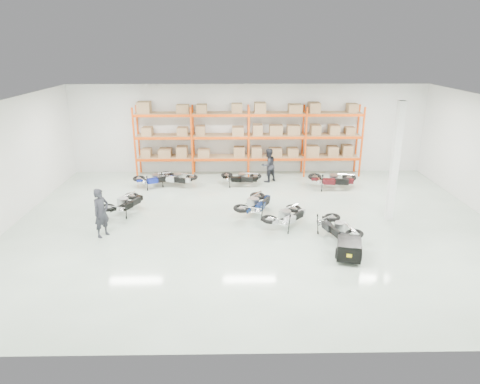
{
  "coord_description": "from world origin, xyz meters",
  "views": [
    {
      "loc": [
        -0.78,
        -14.64,
        6.43
      ],
      "look_at": [
        -0.52,
        0.57,
        1.1
      ],
      "focal_mm": 32.0,
      "sensor_mm": 36.0,
      "label": 1
    }
  ],
  "objects_px": {
    "moto_back_c": "(241,175)",
    "moto_silver_left": "(287,213)",
    "moto_back_a": "(155,176)",
    "person_left": "(101,213)",
    "moto_back_d": "(333,177)",
    "trailer": "(349,249)",
    "moto_back_b": "(176,175)",
    "moto_touring_right": "(337,224)",
    "person_back": "(268,165)",
    "moto_black_far_left": "(124,200)",
    "moto_blue_centre": "(255,200)"
  },
  "relations": [
    {
      "from": "moto_back_c",
      "to": "moto_back_d",
      "type": "bearing_deg",
      "value": -89.24
    },
    {
      "from": "moto_back_d",
      "to": "moto_silver_left",
      "type": "bearing_deg",
      "value": 153.63
    },
    {
      "from": "moto_silver_left",
      "to": "moto_back_a",
      "type": "distance_m",
      "value": 7.35
    },
    {
      "from": "moto_silver_left",
      "to": "moto_back_d",
      "type": "distance_m",
      "value": 5.04
    },
    {
      "from": "moto_black_far_left",
      "to": "person_left",
      "type": "height_order",
      "value": "person_left"
    },
    {
      "from": "moto_silver_left",
      "to": "trailer",
      "type": "xyz_separation_m",
      "value": [
        1.63,
        -2.62,
        -0.16
      ]
    },
    {
      "from": "moto_black_far_left",
      "to": "person_back",
      "type": "relative_size",
      "value": 1.07
    },
    {
      "from": "moto_back_b",
      "to": "moto_back_c",
      "type": "relative_size",
      "value": 1.02
    },
    {
      "from": "trailer",
      "to": "person_back",
      "type": "bearing_deg",
      "value": 116.99
    },
    {
      "from": "moto_black_far_left",
      "to": "trailer",
      "type": "distance_m",
      "value": 8.88
    },
    {
      "from": "moto_back_c",
      "to": "person_left",
      "type": "height_order",
      "value": "person_left"
    },
    {
      "from": "moto_touring_right",
      "to": "moto_back_b",
      "type": "height_order",
      "value": "moto_touring_right"
    },
    {
      "from": "moto_blue_centre",
      "to": "moto_silver_left",
      "type": "bearing_deg",
      "value": 158.2
    },
    {
      "from": "trailer",
      "to": "moto_back_b",
      "type": "xyz_separation_m",
      "value": [
        -6.28,
        7.45,
        0.15
      ]
    },
    {
      "from": "moto_black_far_left",
      "to": "moto_back_b",
      "type": "height_order",
      "value": "moto_black_far_left"
    },
    {
      "from": "moto_back_b",
      "to": "moto_black_far_left",
      "type": "bearing_deg",
      "value": 176.1
    },
    {
      "from": "trailer",
      "to": "moto_back_b",
      "type": "distance_m",
      "value": 9.74
    },
    {
      "from": "moto_back_c",
      "to": "person_left",
      "type": "xyz_separation_m",
      "value": [
        -4.92,
        -5.53,
        0.36
      ]
    },
    {
      "from": "moto_back_c",
      "to": "moto_silver_left",
      "type": "bearing_deg",
      "value": -153.83
    },
    {
      "from": "moto_back_a",
      "to": "person_left",
      "type": "xyz_separation_m",
      "value": [
        -0.89,
        -5.43,
        0.36
      ]
    },
    {
      "from": "moto_black_far_left",
      "to": "moto_back_b",
      "type": "relative_size",
      "value": 1.03
    },
    {
      "from": "moto_blue_centre",
      "to": "trailer",
      "type": "distance_m",
      "value": 4.7
    },
    {
      "from": "moto_touring_right",
      "to": "moto_back_c",
      "type": "height_order",
      "value": "moto_touring_right"
    },
    {
      "from": "person_left",
      "to": "person_back",
      "type": "bearing_deg",
      "value": -13.54
    },
    {
      "from": "moto_touring_right",
      "to": "person_back",
      "type": "height_order",
      "value": "person_back"
    },
    {
      "from": "moto_back_a",
      "to": "moto_back_c",
      "type": "bearing_deg",
      "value": -111.98
    },
    {
      "from": "moto_blue_centre",
      "to": "moto_back_a",
      "type": "height_order",
      "value": "moto_blue_centre"
    },
    {
      "from": "moto_silver_left",
      "to": "moto_back_b",
      "type": "xyz_separation_m",
      "value": [
        -4.64,
        4.83,
        -0.01
      ]
    },
    {
      "from": "moto_touring_right",
      "to": "person_back",
      "type": "relative_size",
      "value": 1.08
    },
    {
      "from": "moto_back_a",
      "to": "moto_back_d",
      "type": "bearing_deg",
      "value": -116.33
    },
    {
      "from": "moto_back_a",
      "to": "moto_back_c",
      "type": "distance_m",
      "value": 4.04
    },
    {
      "from": "person_left",
      "to": "moto_back_b",
      "type": "bearing_deg",
      "value": 13.45
    },
    {
      "from": "moto_blue_centre",
      "to": "person_left",
      "type": "bearing_deg",
      "value": 45.89
    },
    {
      "from": "moto_back_a",
      "to": "moto_back_d",
      "type": "distance_m",
      "value": 8.29
    },
    {
      "from": "moto_black_far_left",
      "to": "trailer",
      "type": "height_order",
      "value": "moto_black_far_left"
    },
    {
      "from": "moto_black_far_left",
      "to": "moto_back_b",
      "type": "distance_m",
      "value": 3.76
    },
    {
      "from": "person_left",
      "to": "person_back",
      "type": "xyz_separation_m",
      "value": [
        6.27,
        6.13,
        -0.05
      ]
    },
    {
      "from": "moto_silver_left",
      "to": "person_left",
      "type": "xyz_separation_m",
      "value": [
        -6.52,
        -0.72,
        0.34
      ]
    },
    {
      "from": "trailer",
      "to": "moto_back_a",
      "type": "height_order",
      "value": "moto_back_a"
    },
    {
      "from": "moto_back_b",
      "to": "person_back",
      "type": "bearing_deg",
      "value": -60.68
    },
    {
      "from": "moto_silver_left",
      "to": "moto_touring_right",
      "type": "height_order",
      "value": "moto_touring_right"
    },
    {
      "from": "moto_blue_centre",
      "to": "moto_back_d",
      "type": "bearing_deg",
      "value": -114.26
    },
    {
      "from": "moto_back_b",
      "to": "person_back",
      "type": "xyz_separation_m",
      "value": [
        4.39,
        0.58,
        0.3
      ]
    },
    {
      "from": "moto_blue_centre",
      "to": "moto_back_b",
      "type": "height_order",
      "value": "moto_blue_centre"
    },
    {
      "from": "trailer",
      "to": "person_left",
      "type": "height_order",
      "value": "person_left"
    },
    {
      "from": "trailer",
      "to": "moto_back_d",
      "type": "relative_size",
      "value": 0.83
    },
    {
      "from": "moto_black_far_left",
      "to": "moto_back_a",
      "type": "relative_size",
      "value": 1.04
    },
    {
      "from": "moto_blue_centre",
      "to": "moto_back_d",
      "type": "relative_size",
      "value": 0.98
    },
    {
      "from": "person_back",
      "to": "moto_back_b",
      "type": "bearing_deg",
      "value": -26.92
    },
    {
      "from": "moto_back_c",
      "to": "moto_back_d",
      "type": "distance_m",
      "value": 4.28
    }
  ]
}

